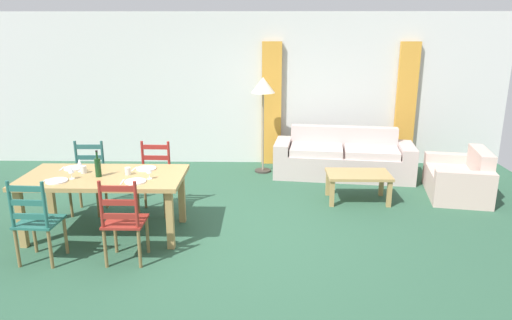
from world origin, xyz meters
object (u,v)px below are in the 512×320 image
Objects in this scene: wine_bottle at (98,167)px; wine_glass_far_left at (79,163)px; dining_chair_far_left at (88,178)px; wine_glass_near_right at (149,170)px; coffee_cup_secondary at (84,169)px; couch at (343,159)px; dining_chair_near_left at (36,221)px; dining_chair_far_right at (155,178)px; coffee_table at (358,177)px; standing_lamp at (263,91)px; armchair_upholstered at (461,180)px; dining_chair_near_right at (124,221)px; dining_table at (104,182)px; coffee_cup_primary at (128,171)px; wine_glass_near_left at (71,170)px.

wine_bottle reaches higher than wine_glass_far_left.
wine_glass_near_right is (1.06, -0.86, 0.38)m from dining_chair_far_left.
wine_bottle is (0.44, -0.78, 0.39)m from dining_chair_far_left.
couch is (3.50, 2.32, -0.50)m from coffee_cup_secondary.
dining_chair_near_left is 0.91m from coffee_cup_secondary.
couch is at bearing 40.16° from dining_chair_near_left.
dining_chair_far_right reaches higher than coffee_table.
standing_lamp is (1.45, 1.86, 0.93)m from dining_chair_far_right.
wine_glass_near_right is (0.62, -0.08, -0.01)m from wine_bottle.
dining_chair_near_left reaches higher than wine_glass_far_left.
dining_chair_far_right is 4.48m from armchair_upholstered.
dining_chair_near_left is 0.75× the size of armchair_upholstered.
dining_chair_far_right is at bearing -149.29° from couch.
dining_chair_near_right reaches higher than wine_glass_far_left.
dining_table is 3.28m from standing_lamp.
wine_glass_far_left reaches higher than coffee_cup_secondary.
wine_bottle is at bearing -120.78° from dining_chair_far_right.
standing_lamp reaches higher than wine_bottle.
standing_lamp is (1.59, 2.56, 0.62)m from coffee_cup_primary.
dining_chair_far_right is 3.04× the size of wine_bottle.
couch is (3.72, 3.14, -0.19)m from dining_chair_near_left.
coffee_cup_secondary is at bearing 131.01° from dining_chair_near_right.
dining_chair_near_left reaches higher than wine_glass_near_right.
dining_chair_near_right is 5.96× the size of wine_glass_near_left.
wine_glass_near_left reaches higher than coffee_table.
coffee_cup_primary is (0.76, -0.70, 0.32)m from dining_chair_far_left.
wine_bottle is 0.35× the size of coffee_table.
wine_glass_near_left is at bearing -163.09° from armchair_upholstered.
dining_table is at bearing -56.88° from dining_chair_far_left.
wine_glass_near_right reaches higher than armchair_upholstered.
wine_bottle is 1.96× the size of wine_glass_near_right.
coffee_cup_secondary is 0.10× the size of coffee_table.
wine_bottle is 3.56m from coffee_table.
dining_table is 1.48× the size of armchair_upholstered.
wine_glass_near_right is 4.58m from armchair_upholstered.
wine_bottle is 5.14m from armchair_upholstered.
wine_glass_near_right is 3.06m from standing_lamp.
standing_lamp is at bearing 51.18° from wine_glass_near_left.
coffee_cup_primary is 3.08m from standing_lamp.
dining_chair_near_left is 3.04× the size of wine_bottle.
dining_chair_near_right and dining_chair_far_left have the same top height.
dining_chair_far_right is 10.67× the size of coffee_cup_secondary.
wine_glass_near_left reaches higher than coffee_cup_secondary.
coffee_table is at bearing 26.10° from wine_glass_near_right.
dining_table is 0.30m from coffee_cup_secondary.
coffee_table is (3.74, 0.46, -0.12)m from dining_chair_far_left.
coffee_cup_primary is at bearing 4.78° from dining_table.
dining_chair_far_left is at bearing 108.12° from coffee_cup_secondary.
dining_chair_far_left is 0.75× the size of armchair_upholstered.
dining_chair_near_right is 3.41m from coffee_table.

